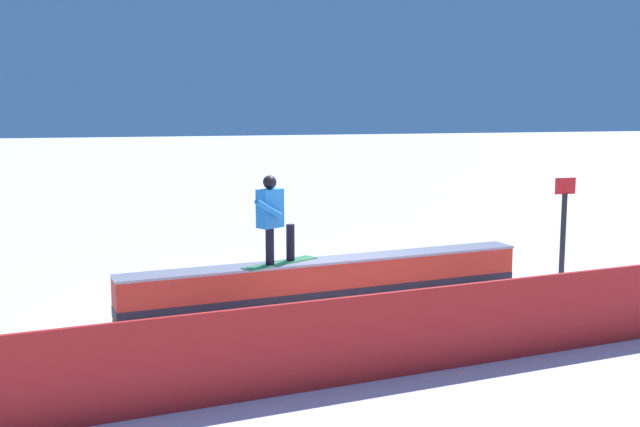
# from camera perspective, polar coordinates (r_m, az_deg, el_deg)

# --- Properties ---
(ground_plane) EXTENTS (120.00, 120.00, 0.00)m
(ground_plane) POSITION_cam_1_polar(r_m,az_deg,el_deg) (13.22, 0.70, -6.51)
(ground_plane) COLOR white
(grind_box) EXTENTS (7.11, 1.68, 0.74)m
(grind_box) POSITION_cam_1_polar(r_m,az_deg,el_deg) (13.14, 0.71, -5.09)
(grind_box) COLOR red
(grind_box) RESTS_ON ground_plane
(snowboarder) EXTENTS (1.38, 1.01, 1.46)m
(snowboarder) POSITION_cam_1_polar(r_m,az_deg,el_deg) (12.48, -3.49, -0.23)
(snowboarder) COLOR #39874B
(snowboarder) RESTS_ON grind_box
(safety_fence) EXTENTS (13.22, 2.19, 1.08)m
(safety_fence) POSITION_cam_1_polar(r_m,az_deg,el_deg) (9.74, 6.22, -8.73)
(safety_fence) COLOR red
(safety_fence) RESTS_ON ground_plane
(trail_marker) EXTENTS (0.40, 0.10, 1.98)m
(trail_marker) POSITION_cam_1_polar(r_m,az_deg,el_deg) (15.01, 17.41, -0.97)
(trail_marker) COLOR #262628
(trail_marker) RESTS_ON ground_plane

